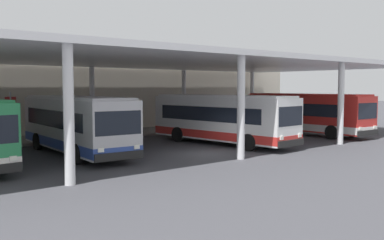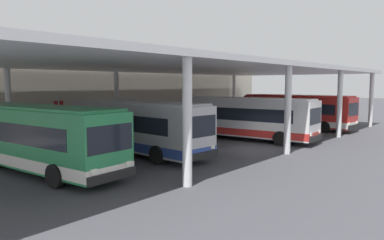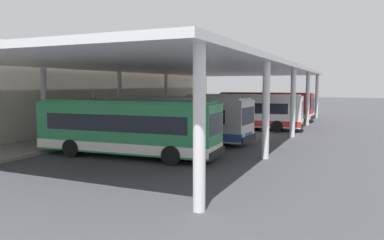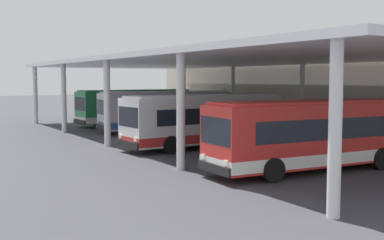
% 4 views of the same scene
% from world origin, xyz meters
% --- Properties ---
extents(ground_plane, '(200.00, 200.00, 0.00)m').
position_xyz_m(ground_plane, '(0.00, 0.00, 0.00)').
color(ground_plane, '#3D3D42').
extents(platform_kerb, '(42.00, 4.50, 0.18)m').
position_xyz_m(platform_kerb, '(0.00, 11.75, 0.09)').
color(platform_kerb, gray).
rests_on(platform_kerb, ground).
extents(station_building_facade, '(48.00, 1.60, 6.98)m').
position_xyz_m(station_building_facade, '(0.00, 15.00, 3.49)').
color(station_building_facade, beige).
rests_on(station_building_facade, ground).
extents(canopy_shelter, '(40.00, 17.00, 5.55)m').
position_xyz_m(canopy_shelter, '(0.00, 5.50, 5.29)').
color(canopy_shelter, silver).
rests_on(canopy_shelter, ground).
extents(bus_second_bay, '(3.24, 10.68, 3.17)m').
position_xyz_m(bus_second_bay, '(-5.66, 4.55, 1.66)').
color(bus_second_bay, '#B7B7BC').
rests_on(bus_second_bay, ground).
extents(bus_middle_bay, '(3.21, 10.67, 3.17)m').
position_xyz_m(bus_middle_bay, '(3.43, 2.46, 1.66)').
color(bus_middle_bay, white).
rests_on(bus_middle_bay, ground).
extents(bus_far_bay, '(3.06, 10.64, 3.17)m').
position_xyz_m(bus_far_bay, '(12.60, 2.51, 1.66)').
color(bus_far_bay, red).
rests_on(bus_far_bay, ground).
extents(banner_sign, '(0.70, 0.12, 3.20)m').
position_xyz_m(banner_sign, '(-7.05, 10.94, 1.98)').
color(banner_sign, '#B2B2B7').
rests_on(banner_sign, platform_kerb).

